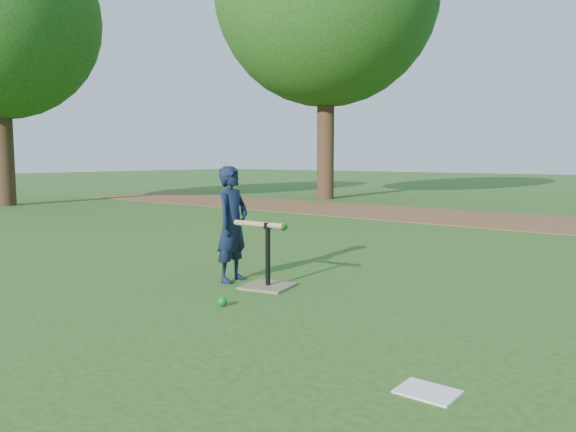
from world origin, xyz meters
The scene contains 7 objects.
ground centered at (0.00, 0.00, 0.00)m, with size 80.00×80.00×0.00m, color #285116.
dirt_strip centered at (0.00, 7.50, 0.01)m, with size 24.00×3.00×0.01m, color brown.
child centered at (-0.29, 0.35, 0.57)m, with size 0.41×0.27×1.13m, color #101B31.
wiffle_ball_ground centered at (0.31, -0.37, 0.04)m, with size 0.08×0.08×0.08m, color #0B8314.
clipboard centered at (2.37, -0.90, 0.01)m, with size 0.30×0.23×0.01m, color white.
batting_tee centered at (0.15, 0.37, 0.11)m, with size 0.52×0.52×0.61m.
swing_action centered at (0.05, 0.37, 0.59)m, with size 0.63×0.22×0.09m.
Camera 1 is at (3.56, -3.53, 1.22)m, focal length 35.00 mm.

